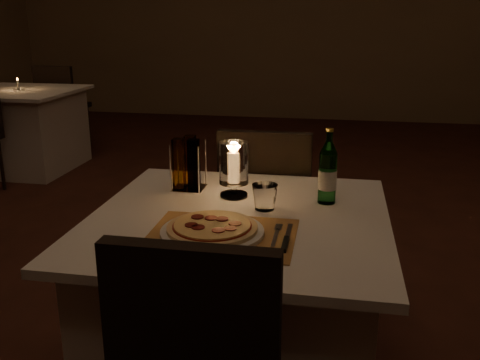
% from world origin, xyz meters
% --- Properties ---
extents(floor, '(8.00, 10.00, 0.02)m').
position_xyz_m(floor, '(0.00, 0.00, -0.01)').
color(floor, '#411D15').
rests_on(floor, ground).
extents(wall_back, '(8.00, 0.02, 3.00)m').
position_xyz_m(wall_back, '(0.00, 5.01, 1.50)').
color(wall_back, '#8C7251').
rests_on(wall_back, ground).
extents(main_table, '(1.00, 1.00, 0.74)m').
position_xyz_m(main_table, '(0.24, -0.82, 0.37)').
color(main_table, silver).
rests_on(main_table, ground).
extents(chair_far, '(0.42, 0.42, 0.90)m').
position_xyz_m(chair_far, '(0.24, -0.10, 0.55)').
color(chair_far, black).
rests_on(chair_far, ground).
extents(placemat, '(0.45, 0.34, 0.00)m').
position_xyz_m(placemat, '(0.22, -1.00, 0.74)').
color(placemat, '#A16E38').
rests_on(placemat, main_table).
extents(plate, '(0.32, 0.32, 0.01)m').
position_xyz_m(plate, '(0.19, -1.00, 0.75)').
color(plate, white).
rests_on(plate, placemat).
extents(pizza, '(0.28, 0.28, 0.02)m').
position_xyz_m(pizza, '(0.19, -1.00, 0.77)').
color(pizza, '#D8B77F').
rests_on(pizza, plate).
extents(fork, '(0.02, 0.18, 0.00)m').
position_xyz_m(fork, '(0.39, -0.96, 0.75)').
color(fork, silver).
rests_on(fork, placemat).
extents(knife, '(0.02, 0.22, 0.01)m').
position_xyz_m(knife, '(0.42, -1.02, 0.75)').
color(knife, black).
rests_on(knife, placemat).
extents(tumbler, '(0.09, 0.09, 0.09)m').
position_xyz_m(tumbler, '(0.32, -0.74, 0.78)').
color(tumbler, white).
rests_on(tumbler, main_table).
extents(water_bottle, '(0.07, 0.07, 0.27)m').
position_xyz_m(water_bottle, '(0.53, -0.63, 0.85)').
color(water_bottle, '#59A664').
rests_on(water_bottle, main_table).
extents(hurricane_candle, '(0.11, 0.11, 0.21)m').
position_xyz_m(hurricane_candle, '(0.19, -0.62, 0.86)').
color(hurricane_candle, white).
rests_on(hurricane_candle, main_table).
extents(cruet_caddy, '(0.12, 0.12, 0.21)m').
position_xyz_m(cruet_caddy, '(-0.00, -0.58, 0.84)').
color(cruet_caddy, white).
rests_on(cruet_caddy, main_table).
extents(neighbor_table_left, '(1.00, 1.00, 0.74)m').
position_xyz_m(neighbor_table_left, '(-2.31, 1.95, 0.37)').
color(neighbor_table_left, silver).
rests_on(neighbor_table_left, ground).
extents(neighbor_chair_lb, '(0.42, 0.42, 0.90)m').
position_xyz_m(neighbor_chair_lb, '(-2.31, 2.67, 0.55)').
color(neighbor_chair_lb, black).
rests_on(neighbor_chair_lb, ground).
extents(neighbor_candle_left, '(0.03, 0.03, 0.11)m').
position_xyz_m(neighbor_candle_left, '(-2.31, 1.95, 0.79)').
color(neighbor_candle_left, white).
rests_on(neighbor_candle_left, neighbor_table_left).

